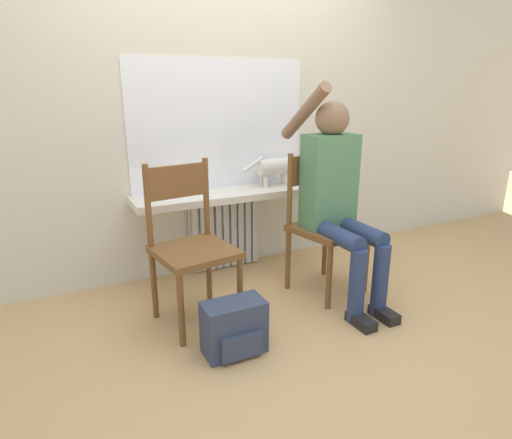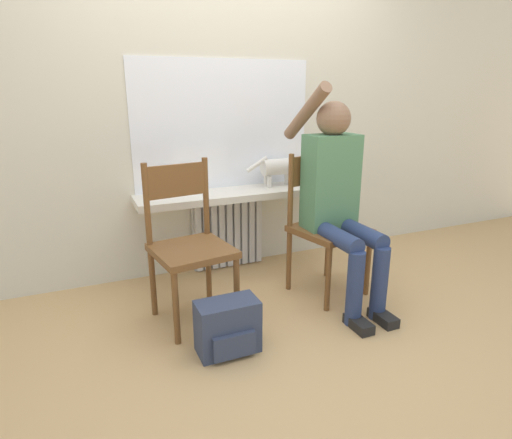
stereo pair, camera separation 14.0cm
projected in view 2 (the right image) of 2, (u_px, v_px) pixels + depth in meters
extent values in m
plane|color=tan|center=(298.00, 339.00, 2.43)|extent=(12.00, 12.00, 0.00)
cube|color=beige|center=(221.00, 90.00, 3.11)|extent=(7.00, 0.06, 2.70)
cube|color=silver|center=(227.00, 230.00, 3.36)|extent=(0.56, 0.05, 0.59)
cube|color=silver|center=(198.00, 236.00, 3.23)|extent=(0.04, 0.03, 0.57)
cube|color=silver|center=(206.00, 235.00, 3.25)|extent=(0.04, 0.03, 0.57)
cube|color=silver|center=(214.00, 234.00, 3.28)|extent=(0.04, 0.03, 0.57)
cube|color=silver|center=(222.00, 233.00, 3.30)|extent=(0.04, 0.03, 0.57)
cube|color=silver|center=(229.00, 232.00, 3.32)|extent=(0.04, 0.03, 0.57)
cube|color=silver|center=(237.00, 231.00, 3.35)|extent=(0.04, 0.03, 0.57)
cube|color=silver|center=(244.00, 230.00, 3.37)|extent=(0.04, 0.03, 0.57)
cube|color=silver|center=(251.00, 229.00, 3.39)|extent=(0.04, 0.03, 0.57)
cube|color=silver|center=(258.00, 228.00, 3.42)|extent=(0.04, 0.03, 0.57)
cube|color=silver|center=(233.00, 194.00, 3.15)|extent=(1.41, 0.34, 0.05)
cube|color=white|center=(224.00, 125.00, 3.15)|extent=(1.36, 0.01, 0.93)
cube|color=brown|center=(192.00, 251.00, 2.51)|extent=(0.49, 0.49, 0.04)
cylinder|color=brown|center=(176.00, 309.00, 2.33)|extent=(0.04, 0.04, 0.43)
cylinder|color=brown|center=(237.00, 292.00, 2.52)|extent=(0.04, 0.04, 0.43)
cylinder|color=brown|center=(153.00, 283.00, 2.63)|extent=(0.04, 0.04, 0.43)
cylinder|color=brown|center=(208.00, 270.00, 2.83)|extent=(0.04, 0.04, 0.43)
cylinder|color=brown|center=(147.00, 205.00, 2.49)|extent=(0.04, 0.04, 0.49)
cylinder|color=brown|center=(206.00, 196.00, 2.68)|extent=(0.04, 0.04, 0.49)
cube|color=brown|center=(176.00, 181.00, 2.55)|extent=(0.39, 0.08, 0.20)
cube|color=brown|center=(330.00, 230.00, 2.87)|extent=(0.51, 0.51, 0.04)
cylinder|color=brown|center=(328.00, 279.00, 2.68)|extent=(0.04, 0.04, 0.43)
cylinder|color=brown|center=(368.00, 265.00, 2.90)|extent=(0.04, 0.04, 0.43)
cylinder|color=brown|center=(289.00, 261.00, 2.98)|extent=(0.04, 0.04, 0.43)
cylinder|color=brown|center=(328.00, 249.00, 3.19)|extent=(0.04, 0.04, 0.43)
cylinder|color=brown|center=(291.00, 191.00, 2.83)|extent=(0.04, 0.04, 0.49)
cylinder|color=brown|center=(331.00, 184.00, 3.04)|extent=(0.04, 0.04, 0.49)
cube|color=brown|center=(312.00, 169.00, 2.90)|extent=(0.38, 0.11, 0.20)
cylinder|color=navy|center=(336.00, 236.00, 2.64)|extent=(0.11, 0.45, 0.11)
cylinder|color=navy|center=(360.00, 233.00, 2.71)|extent=(0.11, 0.45, 0.11)
cylinder|color=navy|center=(355.00, 289.00, 2.52)|extent=(0.10, 0.10, 0.46)
cylinder|color=navy|center=(379.00, 283.00, 2.59)|extent=(0.10, 0.10, 0.46)
cube|color=black|center=(359.00, 324.00, 2.53)|extent=(0.09, 0.20, 0.06)
cube|color=black|center=(383.00, 318.00, 2.59)|extent=(0.09, 0.20, 0.06)
cube|color=#4C7F56|center=(330.00, 182.00, 2.79)|extent=(0.34, 0.20, 0.61)
sphere|color=#846047|center=(334.00, 119.00, 2.67)|extent=(0.22, 0.22, 0.22)
cylinder|color=#846047|center=(306.00, 112.00, 2.74)|extent=(0.08, 0.50, 0.38)
cylinder|color=#4C7F56|center=(353.00, 186.00, 2.82)|extent=(0.08, 0.08, 0.49)
cylinder|color=silver|center=(278.00, 167.00, 3.28)|extent=(0.26, 0.12, 0.12)
sphere|color=silver|center=(296.00, 163.00, 3.34)|extent=(0.10, 0.10, 0.10)
cone|color=silver|center=(298.00, 158.00, 3.30)|extent=(0.03, 0.03, 0.03)
cone|color=silver|center=(295.00, 157.00, 3.34)|extent=(0.03, 0.03, 0.03)
cylinder|color=silver|center=(290.00, 180.00, 3.32)|extent=(0.03, 0.03, 0.09)
cylinder|color=silver|center=(287.00, 179.00, 3.37)|extent=(0.03, 0.03, 0.09)
cylinder|color=silver|center=(269.00, 182.00, 3.25)|extent=(0.03, 0.03, 0.09)
cylinder|color=silver|center=(266.00, 180.00, 3.31)|extent=(0.03, 0.03, 0.09)
cylinder|color=silver|center=(257.00, 164.00, 3.20)|extent=(0.17, 0.03, 0.12)
cube|color=#333D56|center=(228.00, 326.00, 2.28)|extent=(0.33, 0.18, 0.29)
cube|color=#333D56|center=(235.00, 346.00, 2.21)|extent=(0.23, 0.03, 0.13)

